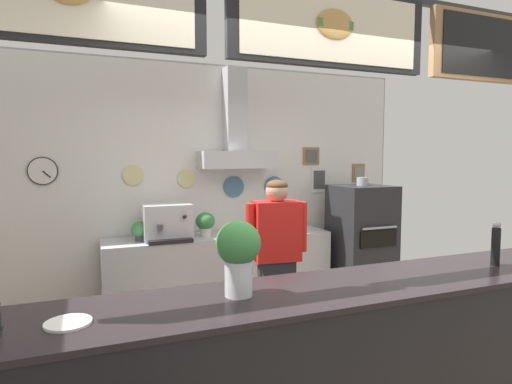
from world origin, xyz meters
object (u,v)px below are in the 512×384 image
(potted_sage, at_px, (270,220))
(condiment_plate, at_px, (68,323))
(potted_thyme, at_px, (140,230))
(potted_basil, at_px, (205,223))
(pepper_grinder, at_px, (496,244))
(pizza_oven, at_px, (361,243))
(espresso_machine, at_px, (167,222))
(shop_worker, at_px, (277,263))
(basil_vase, at_px, (238,254))

(potted_sage, height_order, condiment_plate, potted_sage)
(potted_thyme, bearing_deg, potted_basil, -2.13)
(pepper_grinder, distance_m, condiment_plate, 2.55)
(pizza_oven, height_order, espresso_machine, pizza_oven)
(shop_worker, bearing_deg, potted_basil, -70.33)
(basil_vase, bearing_deg, potted_sage, 63.25)
(espresso_machine, distance_m, potted_thyme, 0.29)
(potted_sage, relative_size, pepper_grinder, 0.79)
(shop_worker, xyz_separation_m, potted_sage, (0.52, 1.34, 0.16))
(potted_thyme, bearing_deg, shop_worker, -52.75)
(pepper_grinder, bearing_deg, condiment_plate, -179.29)
(potted_basil, bearing_deg, espresso_machine, -179.42)
(potted_thyme, distance_m, condiment_plate, 2.75)
(shop_worker, distance_m, basil_vase, 1.58)
(potted_sage, bearing_deg, espresso_machine, -177.15)
(potted_basil, xyz_separation_m, condiment_plate, (-1.31, -2.65, 0.04))
(shop_worker, relative_size, basil_vase, 4.09)
(pizza_oven, distance_m, espresso_machine, 2.38)
(pepper_grinder, bearing_deg, shop_worker, 125.39)
(shop_worker, distance_m, espresso_machine, 1.48)
(pizza_oven, xyz_separation_m, basil_vase, (-2.43, -2.33, 0.57))
(shop_worker, height_order, basil_vase, shop_worker)
(espresso_machine, bearing_deg, potted_sage, 2.85)
(condiment_plate, bearing_deg, potted_sage, 51.98)
(condiment_plate, height_order, basil_vase, basil_vase)
(shop_worker, relative_size, potted_sage, 6.90)
(pizza_oven, height_order, condiment_plate, pizza_oven)
(potted_basil, bearing_deg, pepper_grinder, -64.72)
(potted_sage, distance_m, condiment_plate, 3.44)
(espresso_machine, bearing_deg, pepper_grinder, -57.52)
(pizza_oven, height_order, shop_worker, shop_worker)
(shop_worker, xyz_separation_m, basil_vase, (-0.80, -1.29, 0.43))
(potted_thyme, height_order, condiment_plate, potted_thyme)
(basil_vase, bearing_deg, shop_worker, 58.02)
(espresso_machine, bearing_deg, condiment_plate, -108.44)
(potted_basil, relative_size, condiment_plate, 1.40)
(potted_thyme, xyz_separation_m, basil_vase, (0.19, -2.59, 0.29))
(basil_vase, bearing_deg, pizza_oven, 43.77)
(espresso_machine, height_order, potted_thyme, espresso_machine)
(espresso_machine, relative_size, condiment_plate, 2.62)
(potted_sage, bearing_deg, pizza_oven, -15.22)
(shop_worker, height_order, potted_sage, shop_worker)
(shop_worker, relative_size, potted_thyme, 7.57)
(pizza_oven, distance_m, pepper_grinder, 2.52)
(potted_basil, height_order, pepper_grinder, pepper_grinder)
(potted_basil, xyz_separation_m, potted_thyme, (-0.71, 0.03, -0.04))
(potted_basil, height_order, basil_vase, basil_vase)
(pizza_oven, distance_m, potted_thyme, 2.65)
(shop_worker, bearing_deg, espresso_machine, -53.71)
(potted_basil, height_order, condiment_plate, potted_basil)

